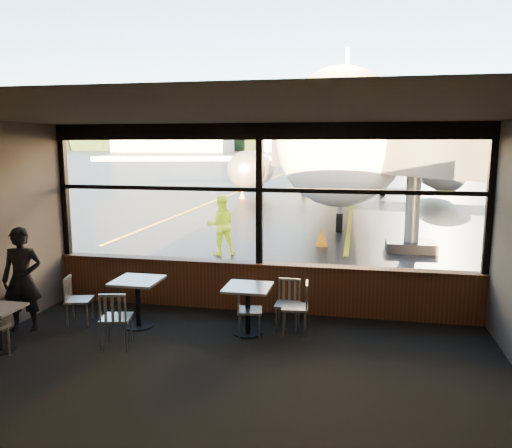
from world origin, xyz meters
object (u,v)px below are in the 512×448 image
(chair_near_w, at_px, (250,311))
(passenger, at_px, (22,280))
(airliner, at_px, (345,98))
(cone_wing, at_px, (242,194))
(jet_bridge, at_px, (426,176))
(cafe_table_near, at_px, (248,310))
(chair_mid_s, at_px, (117,319))
(chair_near_n, at_px, (288,305))
(cafe_table_mid, at_px, (138,303))
(cone_nose, at_px, (321,237))
(chair_near_e, at_px, (295,308))
(ground_crew, at_px, (221,225))
(chair_mid_w, at_px, (79,300))

(chair_near_w, distance_m, passenger, 3.85)
(airliner, bearing_deg, cone_wing, -155.89)
(jet_bridge, distance_m, cafe_table_near, 7.81)
(chair_mid_s, bearing_deg, cafe_table_near, 13.97)
(chair_near_w, height_order, chair_near_n, chair_near_n)
(chair_near_n, bearing_deg, passenger, 12.45)
(cafe_table_mid, distance_m, chair_mid_s, 0.88)
(chair_near_n, distance_m, cone_nose, 7.22)
(airliner, distance_m, jet_bridge, 16.85)
(cafe_table_near, distance_m, cone_wing, 20.84)
(chair_mid_s, relative_size, cone_nose, 1.68)
(cafe_table_mid, height_order, passenger, passenger)
(cafe_table_mid, height_order, cone_nose, cafe_table_mid)
(airliner, distance_m, cafe_table_near, 23.59)
(airliner, distance_m, cone_wing, 8.36)
(chair_near_n, bearing_deg, chair_near_e, 131.63)
(ground_crew, bearing_deg, cafe_table_mid, 66.35)
(cafe_table_mid, relative_size, chair_near_w, 1.02)
(chair_mid_w, bearing_deg, chair_near_e, 80.43)
(passenger, distance_m, ground_crew, 6.57)
(cone_wing, bearing_deg, jet_bridge, -58.39)
(chair_mid_s, bearing_deg, airliner, 70.90)
(airliner, height_order, passenger, airliner)
(chair_mid_w, bearing_deg, cafe_table_mid, 80.33)
(chair_near_n, distance_m, cone_wing, 20.68)
(jet_bridge, relative_size, chair_near_w, 12.53)
(jet_bridge, distance_m, chair_near_n, 7.25)
(cafe_table_mid, xyz_separation_m, cone_nose, (2.59, 7.61, -0.15))
(jet_bridge, xyz_separation_m, chair_mid_s, (-5.43, -7.64, -1.80))
(jet_bridge, height_order, ground_crew, jet_bridge)
(chair_near_w, distance_m, cone_wing, 20.89)
(cafe_table_mid, bearing_deg, chair_mid_s, -86.88)
(chair_near_e, xyz_separation_m, cone_wing, (-5.56, 20.12, -0.21))
(jet_bridge, height_order, chair_mid_w, jet_bridge)
(cafe_table_mid, bearing_deg, cone_nose, 71.18)
(cone_nose, distance_m, cone_wing, 13.86)
(airliner, height_order, cafe_table_mid, airliner)
(chair_mid_s, relative_size, cone_wing, 1.95)
(chair_near_e, relative_size, cone_wing, 1.89)
(cone_wing, bearing_deg, cafe_table_mid, -81.95)
(chair_near_e, distance_m, cone_nose, 7.39)
(chair_mid_w, relative_size, cone_nose, 1.57)
(airliner, distance_m, chair_mid_s, 24.63)
(jet_bridge, bearing_deg, passenger, -135.07)
(cafe_table_mid, height_order, chair_near_n, chair_near_n)
(ground_crew, bearing_deg, cone_nose, -171.87)
(chair_near_e, bearing_deg, ground_crew, 21.82)
(cafe_table_near, distance_m, chair_mid_w, 2.98)
(chair_mid_w, bearing_deg, cafe_table_near, 78.53)
(ground_crew, bearing_deg, jet_bridge, 164.42)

